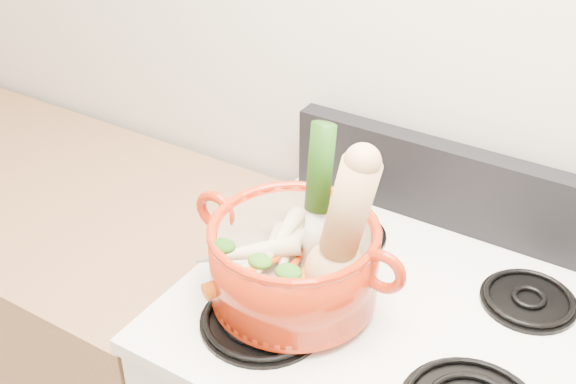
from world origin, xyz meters
The scene contains 21 objects.
wall_back centered at (0.00, 1.75, 1.30)m, with size 3.50×0.02×2.60m, color beige.
cooktop centered at (0.00, 1.40, 0.93)m, with size 0.78×0.67×0.03m, color silver.
control_backsplash centered at (0.00, 1.70, 1.04)m, with size 0.76×0.05×0.18m, color black.
counter_left centered at (-1.07, 1.40, 0.45)m, with size 1.36×0.65×0.90m, color #956946.
burner_front_left centered at (-0.19, 1.24, 0.96)m, with size 0.22×0.22×0.02m, color black.
burner_back_left centered at (-0.19, 1.54, 0.96)m, with size 0.17×0.17×0.02m, color black.
burner_back_right centered at (0.19, 1.54, 0.96)m, with size 0.17×0.17×0.02m, color black.
dutch_oven centered at (-0.17, 1.32, 1.04)m, with size 0.30×0.30×0.15m, color #A8240A.
pot_handle_left centered at (-0.34, 1.32, 1.09)m, with size 0.08×0.08×0.02m, color #A8240A.
pot_handle_right centered at (-0.01, 1.32, 1.09)m, with size 0.08×0.08×0.02m, color #A8240A.
squash centered at (-0.09, 1.33, 1.14)m, with size 0.12×0.12×0.28m, color tan, non-canonical shape.
leek centered at (-0.17, 1.38, 1.15)m, with size 0.05×0.05×0.30m, color beige.
ginger centered at (-0.15, 1.41, 1.02)m, with size 0.08×0.06×0.04m, color tan.
parsnip_0 centered at (-0.25, 1.37, 1.02)m, with size 0.04×0.04×0.20m, color beige.
parsnip_1 centered at (-0.23, 1.32, 1.03)m, with size 0.04×0.04×0.20m, color beige.
parsnip_2 centered at (-0.22, 1.37, 1.03)m, with size 0.04×0.04×0.20m, color #F0E2C3.
parsnip_3 centered at (-0.26, 1.30, 1.04)m, with size 0.04×0.04×0.19m, color #EFE4C3.
parsnip_4 centered at (-0.23, 1.37, 1.05)m, with size 0.04×0.04×0.22m, color beige.
carrot_0 centered at (-0.18, 1.29, 1.02)m, with size 0.03×0.03×0.16m, color #E03D0B.
carrot_1 centered at (-0.24, 1.25, 1.03)m, with size 0.03×0.03×0.15m, color #CF500A.
carrot_2 centered at (-0.14, 1.30, 1.03)m, with size 0.03×0.03×0.18m, color #CE560A.
Camera 1 is at (0.34, 0.46, 1.83)m, focal length 45.00 mm.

